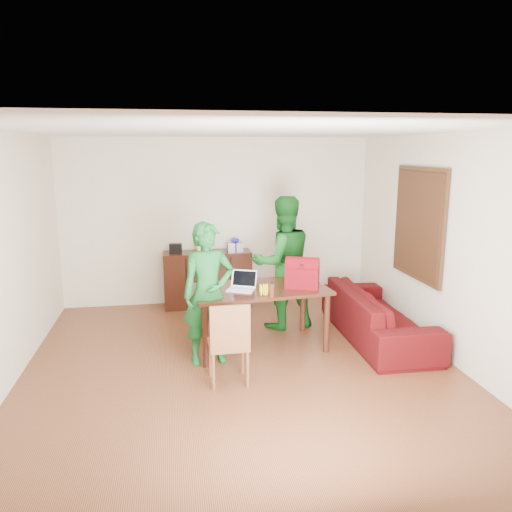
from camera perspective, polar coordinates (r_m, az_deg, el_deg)
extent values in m
cube|color=#452011|center=(5.97, -1.63, -13.28)|extent=(5.00, 5.50, 0.10)
cube|color=white|center=(5.40, -1.81, 14.65)|extent=(5.00, 5.50, 0.10)
cube|color=beige|center=(8.26, -4.42, 4.00)|extent=(5.00, 0.10, 2.70)
cube|color=beige|center=(2.89, 6.19, -11.58)|extent=(5.00, 0.10, 2.70)
cube|color=beige|center=(6.38, 21.59, 0.78)|extent=(0.10, 5.50, 2.70)
cube|color=#3F2614|center=(6.91, 18.10, 3.52)|extent=(0.04, 1.28, 1.48)
cube|color=#512D18|center=(6.89, 17.88, 3.52)|extent=(0.01, 1.18, 1.36)
cube|color=black|center=(8.14, -5.53, -2.61)|extent=(1.40, 0.45, 0.90)
cube|color=black|center=(8.00, -9.18, 0.86)|extent=(0.20, 0.14, 0.14)
cube|color=#A6A8B0|center=(8.07, -2.42, 1.09)|extent=(0.24, 0.22, 0.14)
ellipsoid|color=#261AAB|center=(8.05, -2.43, 1.83)|extent=(0.14, 0.14, 0.07)
cube|color=black|center=(6.32, 0.31, -3.81)|extent=(1.80, 1.16, 0.04)
cylinder|color=black|center=(5.90, -5.80, -9.12)|extent=(0.07, 0.07, 0.76)
cylinder|color=black|center=(6.35, 8.08, -7.63)|extent=(0.07, 0.07, 0.76)
cylinder|color=black|center=(6.64, -7.12, -6.71)|extent=(0.07, 0.07, 0.76)
cylinder|color=black|center=(7.04, 5.38, -5.57)|extent=(0.07, 0.07, 0.76)
cube|color=brown|center=(5.51, -3.19, -10.05)|extent=(0.43, 0.41, 0.05)
cube|color=brown|center=(5.24, -2.97, -8.16)|extent=(0.42, 0.04, 0.48)
imported|color=#155E25|center=(5.90, -5.47, -4.32)|extent=(0.67, 0.49, 1.70)
imported|color=#125217|center=(7.05, 3.07, -0.76)|extent=(1.02, 0.86, 1.88)
cube|color=white|center=(6.19, -1.73, -3.87)|extent=(0.39, 0.34, 0.02)
cube|color=black|center=(6.16, -1.74, -2.83)|extent=(0.33, 0.21, 0.21)
cylinder|color=#5B2015|center=(5.92, 1.79, -3.82)|extent=(0.06, 0.06, 0.18)
cube|color=maroon|center=(6.31, 5.30, -2.25)|extent=(0.48, 0.37, 0.31)
imported|color=#40080D|center=(6.97, 13.69, -6.48)|extent=(0.92, 2.27, 0.66)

